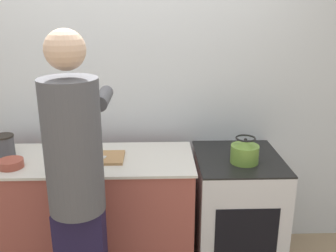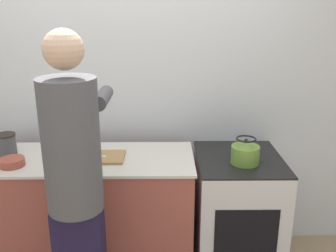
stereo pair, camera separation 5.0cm
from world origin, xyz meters
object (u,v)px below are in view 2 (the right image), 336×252
Objects in this scene: person at (75,184)px; knife at (90,155)px; oven at (236,214)px; kettle at (245,153)px; canister_jar at (6,144)px; bowl_prep at (12,162)px; cutting_board at (96,157)px.

person is 0.53m from knife.
oven is 4.06× the size of knife.
canister_jar is at bearing 176.45° from kettle.
kettle is at bearing 10.51° from knife.
person is at bearing -153.83° from kettle.
person is (-1.00, -0.59, 0.55)m from oven.
person is at bearing -39.15° from bowl_prep.
person is 11.46× the size of bowl_prep.
cutting_board is 0.04m from knife.
kettle is at bearing -81.03° from oven.
cutting_board is at bearing -176.08° from oven.
person reaches higher than kettle.
person reaches higher than knife.
knife is 1.47× the size of canister_jar.
kettle is (1.00, -0.03, 0.04)m from cutting_board.
person is 4.71× the size of cutting_board.
canister_jar is at bearing 179.71° from oven.
kettle is 1.63m from canister_jar.
kettle is at bearing -3.55° from canister_jar.
canister_jar reaches higher than oven.
oven is 0.49× the size of person.
bowl_prep is at bearing -176.48° from kettle.
person is 1.13m from kettle.
bowl_prep is (-0.50, 0.41, -0.05)m from person.
person is 9.52× the size of kettle.
canister_jar is at bearing 119.26° from bowl_prep.
canister_jar is (-0.62, 0.08, 0.07)m from cutting_board.
bowl_prep is (-0.51, -0.12, 0.02)m from cutting_board.
cutting_board is 2.43× the size of bowl_prep.
oven is at bearing 98.97° from kettle.
kettle reaches higher than bowl_prep.
knife is 0.59m from canister_jar.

